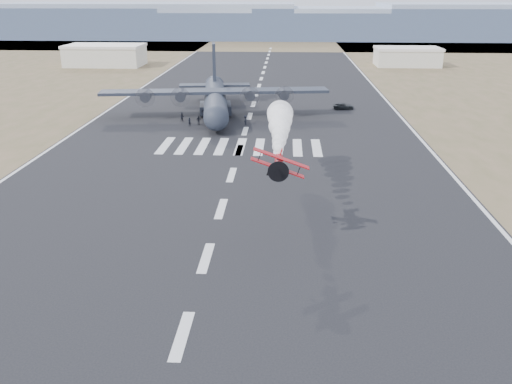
# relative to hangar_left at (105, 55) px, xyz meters

# --- Properties ---
(ground) EXTENTS (500.00, 500.00, 0.00)m
(ground) POSITION_rel_hangar_left_xyz_m (52.00, -145.00, -3.41)
(ground) COLOR black
(ground) RESTS_ON ground
(scrub_far) EXTENTS (500.00, 80.00, 0.00)m
(scrub_far) POSITION_rel_hangar_left_xyz_m (52.00, 85.00, -3.41)
(scrub_far) COLOR brown
(scrub_far) RESTS_ON ground
(runway_markings) EXTENTS (60.00, 260.00, 0.01)m
(runway_markings) POSITION_rel_hangar_left_xyz_m (52.00, -85.00, -3.40)
(runway_markings) COLOR silver
(runway_markings) RESTS_ON ground
(ridge_seg_b) EXTENTS (150.00, 50.00, 15.00)m
(ridge_seg_b) POSITION_rel_hangar_left_xyz_m (-78.00, 115.00, 4.09)
(ridge_seg_b) COLOR #8A98B0
(ridge_seg_b) RESTS_ON ground
(ridge_seg_c) EXTENTS (150.00, 50.00, 17.00)m
(ridge_seg_c) POSITION_rel_hangar_left_xyz_m (-13.00, 115.00, 5.09)
(ridge_seg_c) COLOR #8A98B0
(ridge_seg_c) RESTS_ON ground
(ridge_seg_d) EXTENTS (150.00, 50.00, 13.00)m
(ridge_seg_d) POSITION_rel_hangar_left_xyz_m (52.00, 115.00, 3.09)
(ridge_seg_d) COLOR #8A98B0
(ridge_seg_d) RESTS_ON ground
(ridge_seg_e) EXTENTS (150.00, 50.00, 15.00)m
(ridge_seg_e) POSITION_rel_hangar_left_xyz_m (117.00, 115.00, 4.09)
(ridge_seg_e) COLOR #8A98B0
(ridge_seg_e) RESTS_ON ground
(hangar_left) EXTENTS (24.50, 14.50, 6.70)m
(hangar_left) POSITION_rel_hangar_left_xyz_m (0.00, 0.00, 0.00)
(hangar_left) COLOR beige
(hangar_left) RESTS_ON ground
(hangar_right) EXTENTS (20.50, 12.50, 5.90)m
(hangar_right) POSITION_rel_hangar_left_xyz_m (98.00, 5.00, -0.40)
(hangar_right) COLOR beige
(hangar_right) RESTS_ON ground
(aerobatic_biplane) EXTENTS (5.29, 4.96, 3.01)m
(aerobatic_biplane) POSITION_rel_hangar_left_xyz_m (58.51, -128.12, 4.26)
(aerobatic_biplane) COLOR #AF0D0B
(smoke_trail) EXTENTS (3.51, 21.49, 3.51)m
(smoke_trail) POSITION_rel_hangar_left_xyz_m (58.48, -110.09, 4.40)
(smoke_trail) COLOR white
(transport_aircraft) EXTENTS (43.87, 36.00, 12.66)m
(transport_aircraft) POSITION_rel_hangar_left_xyz_m (45.10, -71.50, -0.14)
(transport_aircraft) COLOR #1E252D
(transport_aircraft) RESTS_ON ground
(support_vehicle) EXTENTS (4.33, 2.11, 1.19)m
(support_vehicle) POSITION_rel_hangar_left_xyz_m (70.98, -65.23, -2.82)
(support_vehicle) COLOR black
(support_vehicle) RESTS_ON ground
(crew_a) EXTENTS (0.75, 0.82, 1.85)m
(crew_a) POSITION_rel_hangar_left_xyz_m (43.71, -77.52, -2.48)
(crew_a) COLOR black
(crew_a) RESTS_ON ground
(crew_b) EXTENTS (0.97, 0.74, 1.76)m
(crew_b) POSITION_rel_hangar_left_xyz_m (46.51, -77.97, -2.53)
(crew_b) COLOR black
(crew_b) RESTS_ON ground
(crew_c) EXTENTS (0.82, 1.22, 1.74)m
(crew_c) POSITION_rel_hangar_left_xyz_m (51.69, -80.24, -2.54)
(crew_c) COLOR black
(crew_c) RESTS_ON ground
(crew_d) EXTENTS (0.97, 0.53, 1.61)m
(crew_d) POSITION_rel_hangar_left_xyz_m (43.13, -80.66, -2.60)
(crew_d) COLOR black
(crew_d) RESTS_ON ground
(crew_e) EXTENTS (0.99, 0.83, 1.74)m
(crew_e) POSITION_rel_hangar_left_xyz_m (44.59, -80.14, -2.54)
(crew_e) COLOR black
(crew_e) RESTS_ON ground
(crew_f) EXTENTS (1.05, 1.55, 1.61)m
(crew_f) POSITION_rel_hangar_left_xyz_m (43.15, -75.28, -2.61)
(crew_f) COLOR black
(crew_f) RESTS_ON ground
(crew_g) EXTENTS (0.71, 0.75, 1.60)m
(crew_g) POSITION_rel_hangar_left_xyz_m (41.64, -81.80, -2.61)
(crew_g) COLOR black
(crew_g) RESTS_ON ground
(crew_h) EXTENTS (0.97, 0.86, 1.71)m
(crew_h) POSITION_rel_hangar_left_xyz_m (39.66, -78.17, -2.55)
(crew_h) COLOR black
(crew_h) RESTS_ON ground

